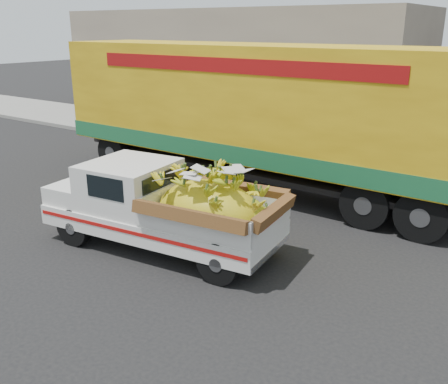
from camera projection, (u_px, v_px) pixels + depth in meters
The scene contains 6 objects.
ground at pixel (145, 252), 9.83m from camera, with size 100.00×100.00×0.00m, color black.
curb at pixel (308, 168), 15.39m from camera, with size 60.00×0.25×0.15m, color gray.
sidewalk at pixel (336, 154), 17.02m from camera, with size 60.00×4.00×0.14m, color gray.
building_left at pixel (237, 62), 25.20m from camera, with size 18.00×6.00×5.00m, color gray.
pickup_truck at pixel (176, 208), 9.59m from camera, with size 4.94×2.27×1.67m.
semi_trailer at pixel (257, 111), 13.07m from camera, with size 12.01×2.69×3.80m.
Camera 1 is at (6.43, -6.42, 4.24)m, focal length 40.00 mm.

